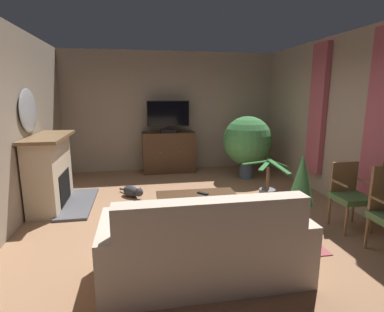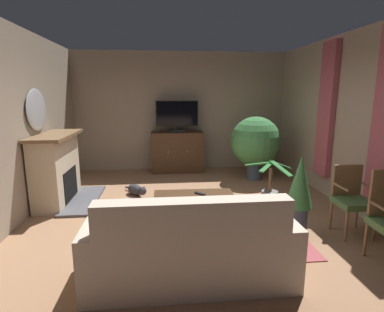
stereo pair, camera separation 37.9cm
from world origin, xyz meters
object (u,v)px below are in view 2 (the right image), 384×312
Objects in this scene: potted_plant_tall_palm_by_window at (270,194)px; sofa_floral at (190,250)px; potted_plant_small_fern_corner at (255,142)px; tv_cabinet at (177,153)px; side_chair_far_end at (352,197)px; fireplace at (58,170)px; cat at (136,190)px; tv_remote at (200,194)px; wall_mirror_oval at (37,110)px; television at (177,116)px; coffee_table at (194,198)px; potted_plant_leafy_by_curtain at (300,190)px.

sofa_floral is at bearing -129.06° from potted_plant_tall_palm_by_window.
tv_cabinet is at bearing 152.58° from potted_plant_small_fern_corner.
tv_cabinet reaches higher than side_chair_far_end.
cat is (1.30, 0.22, -0.47)m from fireplace.
tv_remote is 0.18× the size of potted_plant_tall_palm_by_window.
fireplace reaches higher than tv_remote.
sofa_floral is 2.24× the size of side_chair_far_end.
wall_mirror_oval reaches higher than sofa_floral.
cat is at bearing 148.27° from side_chair_far_end.
potted_plant_small_fern_corner is at bearing 100.39° from side_chair_far_end.
potted_plant_tall_palm_by_window is (3.79, -0.64, -1.36)m from wall_mirror_oval.
wall_mirror_oval is 4.26m from potted_plant_small_fern_corner.
cat is at bearing 9.57° from fireplace.
side_chair_far_end reaches higher than tv_remote.
side_chair_far_end is at bearing -52.82° from potted_plant_tall_palm_by_window.
fireplace is at bearing -139.08° from television.
potted_plant_small_fern_corner reaches higher than sofa_floral.
potted_plant_small_fern_corner is at bearing 18.65° from cat.
sofa_floral is 2.40m from side_chair_far_end.
potted_plant_tall_palm_by_window is (1.31, 0.53, -0.16)m from coffee_table.
wall_mirror_oval is at bearing 170.42° from potted_plant_tall_palm_by_window.
coffee_table is 1.25× the size of side_chair_far_end.
television reaches higher than cat.
side_chair_far_end is 0.67× the size of potted_plant_small_fern_corner.
tv_cabinet is 1.25× the size of television.
tv_remote is (0.09, 0.02, 0.06)m from coffee_table.
potted_plant_tall_palm_by_window is at bearing 127.18° from side_chair_far_end.
potted_plant_leafy_by_curtain is at bearing -67.81° from television.
television is 1.03× the size of potted_plant_tall_palm_by_window.
television is 3.83m from potted_plant_leafy_by_curtain.
potted_plant_tall_palm_by_window is (1.39, -2.50, -1.11)m from television.
tv_remote is at bearing 166.20° from side_chair_far_end.
tv_remote is at bearing -24.13° from wall_mirror_oval.
wall_mirror_oval reaches higher than coffee_table.
potted_plant_small_fern_corner is 2.22× the size of cat.
fireplace is at bearing 0.00° from wall_mirror_oval.
side_chair_far_end is at bearing 20.49° from sofa_floral.
wall_mirror_oval is 0.88× the size of side_chair_far_end.
coffee_table is 1.21× the size of potted_plant_tall_palm_by_window.
potted_plant_tall_palm_by_window is 1.53× the size of cat.
side_chair_far_end is 1.28m from potted_plant_tall_palm_by_window.
cat is (-0.76, 2.69, -0.21)m from sofa_floral.
coffee_table is 1.70m from cat.
coffee_table is 0.83× the size of potted_plant_small_fern_corner.
tv_cabinet is 3.81m from potted_plant_leafy_by_curtain.
cat is at bearing -5.62° from tv_remote.
tv_remote is (0.16, -3.01, -0.89)m from television.
side_chair_far_end is (1.98, -0.49, 0.04)m from tv_remote.
wall_mirror_oval is 4.07m from potted_plant_tall_palm_by_window.
sofa_floral reaches higher than cat.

